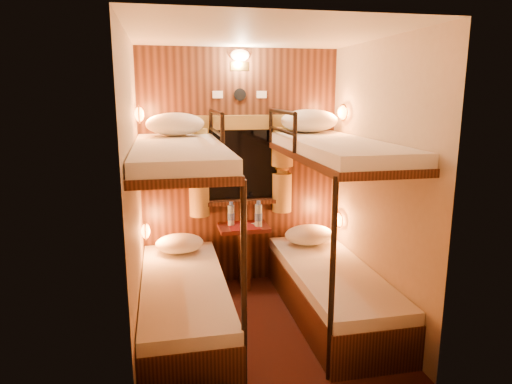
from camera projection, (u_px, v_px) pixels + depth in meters
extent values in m
plane|color=black|center=(261.00, 325.00, 3.94)|extent=(2.10, 2.10, 0.00)
plane|color=silver|center=(262.00, 34.00, 3.43)|extent=(2.10, 2.10, 0.00)
plane|color=#C6B293|center=(240.00, 169.00, 4.69)|extent=(2.40, 0.00, 2.40)
plane|color=#C6B293|center=(300.00, 226.00, 2.68)|extent=(2.40, 0.00, 2.40)
plane|color=#C6B293|center=(134.00, 195.00, 3.49)|extent=(0.00, 2.40, 2.40)
plane|color=#C6B293|center=(376.00, 185.00, 3.88)|extent=(0.00, 2.40, 2.40)
cube|color=black|center=(240.00, 169.00, 4.67)|extent=(2.00, 0.03, 2.40)
cube|color=black|center=(185.00, 310.00, 3.84)|extent=(0.70, 1.90, 0.35)
cube|color=white|center=(184.00, 285.00, 3.79)|extent=(0.68, 1.88, 0.10)
cube|color=black|center=(179.00, 160.00, 3.57)|extent=(0.70, 1.90, 0.06)
cube|color=white|center=(179.00, 150.00, 3.55)|extent=(0.68, 1.88, 0.10)
cylinder|color=black|center=(244.00, 290.00, 2.93)|extent=(0.04, 0.04, 1.45)
cylinder|color=black|center=(211.00, 127.00, 4.44)|extent=(0.04, 0.04, 0.32)
cylinder|color=black|center=(223.00, 135.00, 3.63)|extent=(0.04, 0.04, 0.32)
cylinder|color=black|center=(216.00, 112.00, 4.00)|extent=(0.04, 0.85, 0.04)
cylinder|color=black|center=(216.00, 132.00, 4.03)|extent=(0.03, 0.85, 0.03)
cube|color=black|center=(330.00, 296.00, 4.10)|extent=(0.70, 1.90, 0.35)
cube|color=white|center=(331.00, 273.00, 4.05)|extent=(0.68, 1.88, 0.10)
cube|color=black|center=(336.00, 156.00, 3.83)|extent=(0.70, 1.90, 0.06)
cube|color=white|center=(336.00, 146.00, 3.81)|extent=(0.68, 1.88, 0.10)
cylinder|color=black|center=(332.00, 283.00, 3.05)|extent=(0.04, 0.04, 1.45)
cylinder|color=black|center=(271.00, 126.00, 4.56)|extent=(0.04, 0.04, 0.32)
cylinder|color=black|center=(295.00, 134.00, 3.75)|extent=(0.04, 0.04, 0.32)
cylinder|color=black|center=(282.00, 112.00, 4.12)|extent=(0.04, 0.85, 0.04)
cylinder|color=black|center=(282.00, 131.00, 4.15)|extent=(0.03, 0.85, 0.03)
cube|color=black|center=(240.00, 165.00, 4.64)|extent=(0.98, 0.02, 0.78)
cube|color=black|center=(241.00, 165.00, 4.63)|extent=(0.90, 0.01, 0.70)
cube|color=black|center=(241.00, 202.00, 4.68)|extent=(1.00, 0.12, 0.04)
cube|color=olive|center=(241.00, 122.00, 4.52)|extent=(1.10, 0.06, 0.14)
cylinder|color=olive|center=(198.00, 149.00, 4.48)|extent=(0.22, 0.22, 0.40)
cylinder|color=olive|center=(199.00, 172.00, 4.53)|extent=(0.11, 0.11, 0.12)
cylinder|color=olive|center=(199.00, 196.00, 4.58)|extent=(0.20, 0.20, 0.40)
torus|color=#AD7E32|center=(199.00, 172.00, 4.53)|extent=(0.14, 0.14, 0.02)
cylinder|color=olive|center=(283.00, 147.00, 4.65)|extent=(0.22, 0.22, 0.40)
cylinder|color=olive|center=(282.00, 169.00, 4.70)|extent=(0.11, 0.11, 0.12)
cylinder|color=olive|center=(282.00, 192.00, 4.75)|extent=(0.20, 0.20, 0.40)
torus|color=#AD7E32|center=(282.00, 169.00, 4.70)|extent=(0.14, 0.14, 0.02)
cylinder|color=black|center=(240.00, 95.00, 4.49)|extent=(0.12, 0.02, 0.12)
cube|color=silver|center=(218.00, 95.00, 4.45)|extent=(0.10, 0.01, 0.07)
cube|color=silver|center=(262.00, 95.00, 4.54)|extent=(0.10, 0.01, 0.07)
cube|color=#AD7E32|center=(240.00, 66.00, 4.44)|extent=(0.18, 0.01, 0.08)
ellipsoid|color=#FFCC8C|center=(240.00, 55.00, 4.40)|extent=(0.18, 0.09, 0.11)
ellipsoid|color=orange|center=(146.00, 231.00, 4.27)|extent=(0.08, 0.20, 0.13)
torus|color=#AD7E32|center=(146.00, 231.00, 4.27)|extent=(0.02, 0.17, 0.17)
ellipsoid|color=orange|center=(139.00, 114.00, 4.04)|extent=(0.08, 0.20, 0.13)
torus|color=#AD7E32|center=(139.00, 114.00, 4.04)|extent=(0.02, 0.17, 0.17)
ellipsoid|color=orange|center=(339.00, 220.00, 4.65)|extent=(0.08, 0.20, 0.13)
torus|color=#AD7E32|center=(339.00, 220.00, 4.65)|extent=(0.02, 0.17, 0.17)
ellipsoid|color=orange|center=(343.00, 112.00, 4.42)|extent=(0.08, 0.20, 0.13)
torus|color=#AD7E32|center=(343.00, 112.00, 4.42)|extent=(0.02, 0.17, 0.17)
cube|color=#531313|center=(244.00, 228.00, 4.62)|extent=(0.50, 0.34, 0.04)
cube|color=black|center=(244.00, 258.00, 4.69)|extent=(0.08, 0.30, 0.61)
cube|color=maroon|center=(244.00, 226.00, 4.61)|extent=(0.30, 0.34, 0.01)
cylinder|color=#99BFE5|center=(231.00, 215.00, 4.61)|extent=(0.07, 0.07, 0.21)
cylinder|color=#456CD1|center=(231.00, 216.00, 4.61)|extent=(0.07, 0.07, 0.07)
cylinder|color=#456CD1|center=(231.00, 203.00, 4.59)|extent=(0.04, 0.04, 0.03)
cylinder|color=#99BFE5|center=(258.00, 216.00, 4.57)|extent=(0.07, 0.07, 0.23)
cylinder|color=#456CD1|center=(258.00, 217.00, 4.57)|extent=(0.08, 0.08, 0.08)
cylinder|color=#456CD1|center=(258.00, 202.00, 4.54)|extent=(0.04, 0.04, 0.03)
cube|color=silver|center=(258.00, 225.00, 4.64)|extent=(0.08, 0.06, 0.01)
cube|color=silver|center=(255.00, 223.00, 4.69)|extent=(0.09, 0.08, 0.01)
ellipsoid|color=white|center=(180.00, 243.00, 4.39)|extent=(0.46, 0.33, 0.18)
ellipsoid|color=white|center=(309.00, 235.00, 4.64)|extent=(0.50, 0.36, 0.20)
ellipsoid|color=white|center=(175.00, 124.00, 4.12)|extent=(0.53, 0.38, 0.21)
ellipsoid|color=white|center=(309.00, 121.00, 4.46)|extent=(0.57, 0.41, 0.22)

